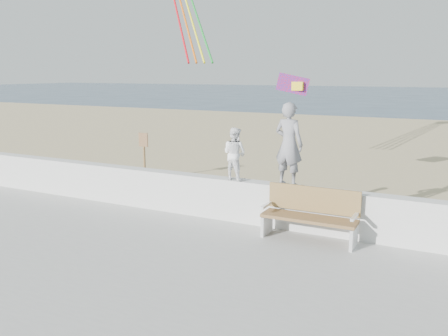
{
  "coord_description": "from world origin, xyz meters",
  "views": [
    {
      "loc": [
        4.59,
        -6.94,
        3.33
      ],
      "look_at": [
        0.2,
        1.8,
        1.35
      ],
      "focal_mm": 38.0,
      "sensor_mm": 36.0,
      "label": 1
    }
  ],
  "objects": [
    {
      "name": "seawall",
      "position": [
        0.0,
        2.0,
        0.63
      ],
      "size": [
        30.0,
        0.35,
        0.9
      ],
      "primitive_type": "cube",
      "color": "silver",
      "rests_on": "boardwalk"
    },
    {
      "name": "adult",
      "position": [
        1.55,
        2.0,
        1.92
      ],
      "size": [
        0.68,
        0.52,
        1.68
      ],
      "primitive_type": "imported",
      "rotation": [
        0.0,
        0.0,
        2.94
      ],
      "color": "gray",
      "rests_on": "seawall"
    },
    {
      "name": "bench",
      "position": [
        2.17,
        1.55,
        0.69
      ],
      "size": [
        1.8,
        0.57,
        1.0
      ],
      "color": "brown",
      "rests_on": "boardwalk"
    },
    {
      "name": "child",
      "position": [
        0.35,
        2.0,
        1.64
      ],
      "size": [
        0.62,
        0.53,
        1.12
      ],
      "primitive_type": "imported",
      "rotation": [
        0.0,
        0.0,
        2.92
      ],
      "color": "white",
      "rests_on": "seawall"
    },
    {
      "name": "sand",
      "position": [
        0.0,
        9.0,
        0.04
      ],
      "size": [
        90.0,
        40.0,
        0.08
      ],
      "primitive_type": "cube",
      "color": "tan",
      "rests_on": "ground"
    },
    {
      "name": "ground",
      "position": [
        0.0,
        0.0,
        0.0
      ],
      "size": [
        220.0,
        220.0,
        0.0
      ],
      "primitive_type": "plane",
      "color": "#2A3E55",
      "rests_on": "ground"
    },
    {
      "name": "sign",
      "position": [
        -3.95,
        4.64,
        0.94
      ],
      "size": [
        0.32,
        0.07,
        1.46
      ],
      "color": "olive",
      "rests_on": "sand"
    },
    {
      "name": "parafoil_kite",
      "position": [
        0.41,
        5.61,
        3.0
      ],
      "size": [
        0.95,
        0.52,
        0.63
      ],
      "color": "red",
      "rests_on": "ground"
    }
  ]
}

